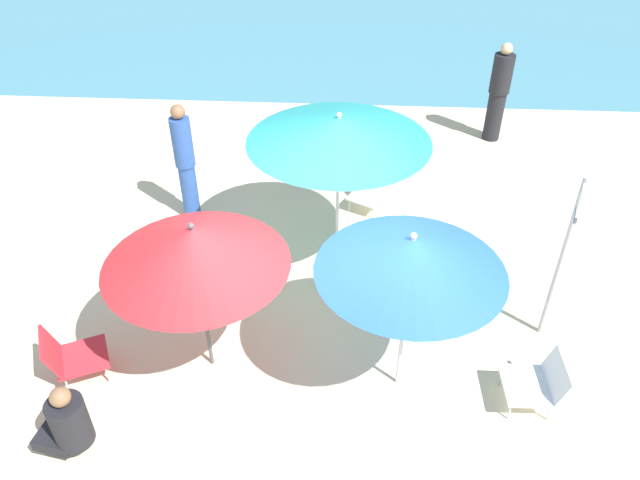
# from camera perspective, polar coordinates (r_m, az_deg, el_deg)

# --- Properties ---
(ground_plane) EXTENTS (40.00, 40.00, 0.00)m
(ground_plane) POSITION_cam_1_polar(r_m,az_deg,el_deg) (7.02, -1.46, -8.46)
(ground_plane) COLOR beige
(umbrella_red) EXTENTS (1.78, 1.78, 1.84)m
(umbrella_red) POSITION_cam_1_polar(r_m,az_deg,el_deg) (5.73, -11.69, -0.65)
(umbrella_red) COLOR #4C4C51
(umbrella_red) RESTS_ON ground_plane
(umbrella_teal) EXTENTS (2.11, 2.11, 2.11)m
(umbrella_teal) POSITION_cam_1_polar(r_m,az_deg,el_deg) (6.90, 1.79, 10.28)
(umbrella_teal) COLOR silver
(umbrella_teal) RESTS_ON ground_plane
(umbrella_blue) EXTENTS (1.74, 1.74, 1.93)m
(umbrella_blue) POSITION_cam_1_polar(r_m,az_deg,el_deg) (5.39, 8.57, -1.41)
(umbrella_blue) COLOR silver
(umbrella_blue) RESTS_ON ground_plane
(beach_chair_a) EXTENTS (0.74, 0.70, 0.63)m
(beach_chair_a) POSITION_cam_1_polar(r_m,az_deg,el_deg) (6.80, -22.37, -9.94)
(beach_chair_a) COLOR red
(beach_chair_a) RESTS_ON ground_plane
(beach_chair_b) EXTENTS (0.57, 0.54, 0.57)m
(beach_chair_b) POSITION_cam_1_polar(r_m,az_deg,el_deg) (6.48, 19.78, -12.38)
(beach_chair_b) COLOR white
(beach_chair_b) RESTS_ON ground_plane
(beach_chair_c) EXTENTS (0.65, 0.66, 0.57)m
(beach_chair_c) POSITION_cam_1_polar(r_m,az_deg,el_deg) (8.84, 4.69, 4.73)
(beach_chair_c) COLOR white
(beach_chair_c) RESTS_ON ground_plane
(person_a) EXTENTS (0.34, 0.34, 1.68)m
(person_a) POSITION_cam_1_polar(r_m,az_deg,el_deg) (10.88, 16.36, 13.08)
(person_a) COLOR black
(person_a) RESTS_ON ground_plane
(person_b) EXTENTS (0.56, 0.39, 0.91)m
(person_b) POSITION_cam_1_polar(r_m,az_deg,el_deg) (6.09, -22.64, -15.56)
(person_b) COLOR black
(person_b) RESTS_ON ground_plane
(person_c) EXTENTS (0.27, 0.27, 1.71)m
(person_c) POSITION_cam_1_polar(r_m,az_deg,el_deg) (8.51, -12.49, 7.11)
(person_c) COLOR #2D519E
(person_c) RESTS_ON ground_plane
(warning_sign) EXTENTS (0.19, 0.47, 2.04)m
(warning_sign) POSITION_cam_1_polar(r_m,az_deg,el_deg) (6.63, 22.18, 0.13)
(warning_sign) COLOR #ADADB2
(warning_sign) RESTS_ON ground_plane
(swim_ring) EXTENTS (0.50, 0.50, 0.09)m
(swim_ring) POSITION_cam_1_polar(r_m,az_deg,el_deg) (7.58, -14.86, -5.39)
(swim_ring) COLOR #E54C7F
(swim_ring) RESTS_ON ground_plane
(beach_bag) EXTENTS (0.34, 0.31, 0.35)m
(beach_bag) POSITION_cam_1_polar(r_m,az_deg,el_deg) (7.46, 10.32, -4.01)
(beach_bag) COLOR silver
(beach_bag) RESTS_ON ground_plane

